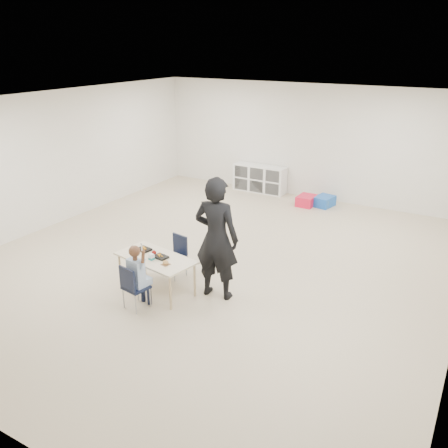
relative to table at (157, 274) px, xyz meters
The scene contains 16 objects.
room 1.77m from the table, 79.57° to the left, with size 9.00×9.02×2.80m.
table is the anchor object (origin of this frame).
chair_near 0.56m from the table, 84.26° to the right, with size 0.34×0.32×0.70m, color black, non-canonical shape.
chair_far 0.56m from the table, 95.74° to the left, with size 0.34×0.32×0.70m, color black, non-canonical shape.
child 0.62m from the table, 84.26° to the right, with size 0.47×0.47×1.11m, color #9CB6D3, non-canonical shape.
lunch_tray_near 0.32m from the table, 15.80° to the left, with size 0.22×0.16×0.03m, color black.
lunch_tray_far 0.46m from the table, 159.41° to the left, with size 0.22×0.16×0.03m, color black.
milk_carton 0.36m from the table, 83.77° to the right, with size 0.07×0.07×0.10m, color white.
bread_roll 0.46m from the table, 24.39° to the right, with size 0.09×0.09×0.07m, color tan.
apple_near 0.34m from the table, 141.11° to the left, with size 0.07×0.07×0.07m, color maroon.
apple_far 0.59m from the table, behind, with size 0.07×0.07×0.07m, color maroon.
cubby_shelf 5.72m from the table, 99.57° to the left, with size 1.40×0.40×0.70m, color white.
adult 1.17m from the table, 21.74° to the left, with size 0.70×0.46×1.92m, color black.
bin_red 5.20m from the table, 84.00° to the left, with size 0.39×0.50×0.24m, color red.
bin_yellow 5.42m from the table, 80.28° to the left, with size 0.31×0.40×0.20m, color yellow.
bin_blue 5.42m from the table, 80.12° to the left, with size 0.39×0.50×0.24m, color blue.
Camera 1 is at (4.02, -6.60, 3.73)m, focal length 38.00 mm.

